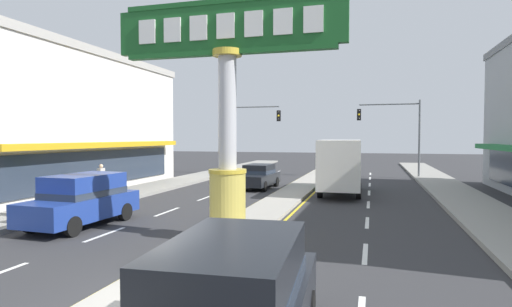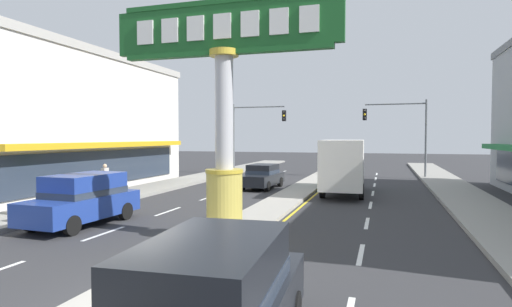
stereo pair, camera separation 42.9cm
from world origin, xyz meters
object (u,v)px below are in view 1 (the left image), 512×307
(suv_far_right_lane, at_px, (235,303))
(district_sign, at_px, (227,107))
(pedestrian_near_kerb, at_px, (101,177))
(storefront_left, at_px, (35,122))
(traffic_light_left_side, at_px, (247,126))
(traffic_light_right_side, at_px, (396,125))
(suv_near_left_lane, at_px, (82,199))
(sedan_near_right_lane, at_px, (259,176))
(box_truck_mid_left_lane, at_px, (340,165))

(suv_far_right_lane, bearing_deg, district_sign, 110.33)
(suv_far_right_lane, bearing_deg, pedestrian_near_kerb, 131.37)
(storefront_left, bearing_deg, traffic_light_left_side, 56.07)
(traffic_light_right_side, distance_m, suv_near_left_lane, 25.23)
(district_sign, xyz_separation_m, traffic_light_left_side, (-6.18, 22.47, 0.03))
(district_sign, bearing_deg, sedan_near_right_lane, 101.10)
(pedestrian_near_kerb, bearing_deg, traffic_light_right_side, 43.84)
(district_sign, xyz_separation_m, storefront_left, (-15.55, 8.55, -0.01))
(traffic_light_left_side, bearing_deg, storefront_left, -123.93)
(traffic_light_left_side, relative_size, pedestrian_near_kerb, 3.81)
(pedestrian_near_kerb, bearing_deg, suv_far_right_lane, -48.63)
(district_sign, xyz_separation_m, traffic_light_right_side, (6.18, 22.50, 0.03))
(traffic_light_left_side, relative_size, traffic_light_right_side, 1.00)
(district_sign, height_order, pedestrian_near_kerb, district_sign)
(traffic_light_right_side, xyz_separation_m, suv_far_right_lane, (-3.58, -29.52, -3.26))
(pedestrian_near_kerb, bearing_deg, district_sign, -35.84)
(storefront_left, relative_size, sedan_near_right_lane, 4.20)
(sedan_near_right_lane, xyz_separation_m, suv_near_left_lane, (-3.30, -12.63, 0.20))
(traffic_light_right_side, xyz_separation_m, box_truck_mid_left_lane, (-3.53, -10.78, -2.55))
(storefront_left, distance_m, suv_far_right_lane, 24.12)
(suv_near_left_lane, height_order, pedestrian_near_kerb, suv_near_left_lane)
(suv_far_right_lane, height_order, suv_near_left_lane, same)
(sedan_near_right_lane, bearing_deg, box_truck_mid_left_lane, -15.94)
(suv_far_right_lane, xyz_separation_m, pedestrian_near_kerb, (-12.44, 14.13, 0.12))
(traffic_light_left_side, height_order, suv_far_right_lane, traffic_light_left_side)
(suv_far_right_lane, relative_size, box_truck_mid_left_lane, 0.67)
(box_truck_mid_left_lane, xyz_separation_m, pedestrian_near_kerb, (-12.50, -4.61, -0.59))
(suv_near_left_lane, distance_m, box_truck_mid_left_lane, 14.05)
(sedan_near_right_lane, bearing_deg, suv_far_right_lane, -75.61)
(suv_far_right_lane, xyz_separation_m, suv_near_left_lane, (-8.49, 7.60, 0.00))
(district_sign, bearing_deg, suv_far_right_lane, -69.67)
(box_truck_mid_left_lane, bearing_deg, traffic_light_right_side, 71.89)
(district_sign, relative_size, suv_near_left_lane, 1.60)
(traffic_light_right_side, relative_size, box_truck_mid_left_lane, 0.89)
(traffic_light_left_side, height_order, traffic_light_right_side, same)
(traffic_light_right_side, bearing_deg, storefront_left, -147.30)
(district_sign, distance_m, box_truck_mid_left_lane, 12.27)
(traffic_light_left_side, distance_m, suv_far_right_lane, 30.94)
(traffic_light_left_side, bearing_deg, traffic_light_right_side, 0.12)
(traffic_light_right_side, xyz_separation_m, suv_near_left_lane, (-12.07, -21.91, -3.26))
(box_truck_mid_left_lane, bearing_deg, pedestrian_near_kerb, -159.77)
(suv_near_left_lane, relative_size, box_truck_mid_left_lane, 0.67)
(sedan_near_right_lane, xyz_separation_m, suv_far_right_lane, (5.19, -20.23, 0.20))
(traffic_light_left_side, xyz_separation_m, sedan_near_right_lane, (3.59, -9.26, -3.46))
(suv_far_right_lane, bearing_deg, traffic_light_right_side, 83.08)
(district_sign, height_order, traffic_light_right_side, district_sign)
(suv_far_right_lane, height_order, box_truck_mid_left_lane, box_truck_mid_left_lane)
(sedan_near_right_lane, relative_size, box_truck_mid_left_lane, 0.63)
(box_truck_mid_left_lane, bearing_deg, sedan_near_right_lane, 164.06)
(district_sign, bearing_deg, box_truck_mid_left_lane, 77.24)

